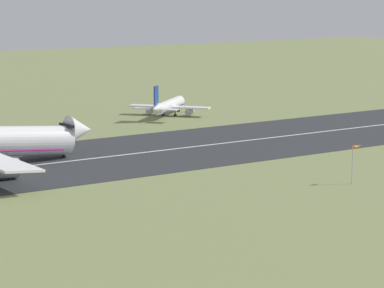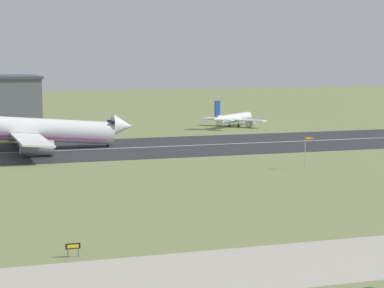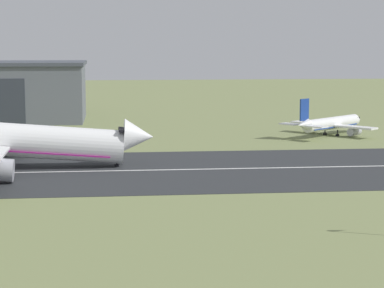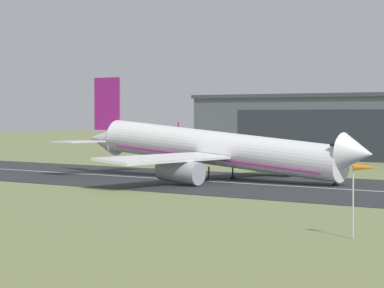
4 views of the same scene
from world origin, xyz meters
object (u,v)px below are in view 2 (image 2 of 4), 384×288
object	(u,v)px
airplane_parked_west	(234,119)
runway_sign	(73,247)
airplane_landing	(18,130)
windsock_pole	(310,141)

from	to	relation	value
airplane_parked_west	runway_sign	xyz separation A→B (m)	(-71.86, -134.84, -1.46)
airplane_landing	airplane_parked_west	world-z (taller)	airplane_landing
airplane_parked_west	airplane_landing	bearing A→B (deg)	-151.53
airplane_landing	runway_sign	distance (m)	97.43
windsock_pole	runway_sign	world-z (taller)	windsock_pole
windsock_pole	runway_sign	xyz separation A→B (m)	(-54.69, -49.57, -4.59)
airplane_parked_west	runway_sign	size ratio (longest dim) A/B	13.52
airplane_parked_west	windsock_pole	distance (m)	87.04
runway_sign	airplane_landing	bearing A→B (deg)	88.44
runway_sign	airplane_parked_west	bearing A→B (deg)	61.95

